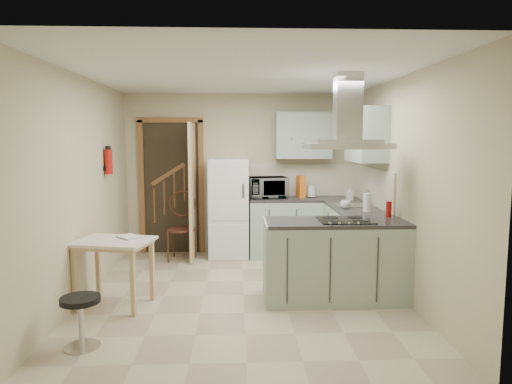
{
  "coord_description": "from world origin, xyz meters",
  "views": [
    {
      "loc": [
        -0.06,
        -5.1,
        1.8
      ],
      "look_at": [
        0.16,
        0.45,
        1.15
      ],
      "focal_mm": 32.0,
      "sensor_mm": 36.0,
      "label": 1
    }
  ],
  "objects_px": {
    "peninsula": "(335,260)",
    "extractor_hood": "(347,146)",
    "drop_leaf_table": "(115,273)",
    "bentwood_chair": "(182,229)",
    "microwave": "(267,187)",
    "fridge": "(229,208)",
    "stool": "(81,322)"
  },
  "relations": [
    {
      "from": "extractor_hood",
      "to": "bentwood_chair",
      "type": "xyz_separation_m",
      "value": [
        -2.02,
        1.75,
        -1.25
      ]
    },
    {
      "from": "drop_leaf_table",
      "to": "microwave",
      "type": "distance_m",
      "value": 2.85
    },
    {
      "from": "drop_leaf_table",
      "to": "peninsula",
      "type": "bearing_deg",
      "value": 15.85
    },
    {
      "from": "drop_leaf_table",
      "to": "bentwood_chair",
      "type": "relative_size",
      "value": 0.83
    },
    {
      "from": "extractor_hood",
      "to": "bentwood_chair",
      "type": "height_order",
      "value": "extractor_hood"
    },
    {
      "from": "fridge",
      "to": "extractor_hood",
      "type": "height_order",
      "value": "extractor_hood"
    },
    {
      "from": "bentwood_chair",
      "to": "microwave",
      "type": "distance_m",
      "value": 1.44
    },
    {
      "from": "fridge",
      "to": "stool",
      "type": "distance_m",
      "value": 3.35
    },
    {
      "from": "extractor_hood",
      "to": "stool",
      "type": "relative_size",
      "value": 1.98
    },
    {
      "from": "extractor_hood",
      "to": "stool",
      "type": "xyz_separation_m",
      "value": [
        -2.54,
        -1.09,
        -1.49
      ]
    },
    {
      "from": "peninsula",
      "to": "extractor_hood",
      "type": "height_order",
      "value": "extractor_hood"
    },
    {
      "from": "extractor_hood",
      "to": "bentwood_chair",
      "type": "relative_size",
      "value": 0.96
    },
    {
      "from": "drop_leaf_table",
      "to": "bentwood_chair",
      "type": "xyz_separation_m",
      "value": [
        0.5,
        1.85,
        0.1
      ]
    },
    {
      "from": "peninsula",
      "to": "extractor_hood",
      "type": "distance_m",
      "value": 1.27
    },
    {
      "from": "bentwood_chair",
      "to": "drop_leaf_table",
      "type": "bearing_deg",
      "value": -98.96
    },
    {
      "from": "peninsula",
      "to": "stool",
      "type": "bearing_deg",
      "value": -155.92
    },
    {
      "from": "bentwood_chair",
      "to": "extractor_hood",
      "type": "bearing_deg",
      "value": -34.8
    },
    {
      "from": "peninsula",
      "to": "bentwood_chair",
      "type": "xyz_separation_m",
      "value": [
        -1.92,
        1.75,
        0.02
      ]
    },
    {
      "from": "fridge",
      "to": "peninsula",
      "type": "bearing_deg",
      "value": -58.26
    },
    {
      "from": "extractor_hood",
      "to": "drop_leaf_table",
      "type": "xyz_separation_m",
      "value": [
        -2.52,
        -0.1,
        -1.36
      ]
    },
    {
      "from": "bentwood_chair",
      "to": "fridge",
      "type": "bearing_deg",
      "value": 24.41
    },
    {
      "from": "drop_leaf_table",
      "to": "stool",
      "type": "xyz_separation_m",
      "value": [
        -0.03,
        -0.99,
        -0.14
      ]
    },
    {
      "from": "fridge",
      "to": "bentwood_chair",
      "type": "distance_m",
      "value": 0.78
    },
    {
      "from": "stool",
      "to": "bentwood_chair",
      "type": "bearing_deg",
      "value": 79.56
    },
    {
      "from": "extractor_hood",
      "to": "drop_leaf_table",
      "type": "bearing_deg",
      "value": -177.79
    },
    {
      "from": "fridge",
      "to": "peninsula",
      "type": "relative_size",
      "value": 0.97
    },
    {
      "from": "microwave",
      "to": "drop_leaf_table",
      "type": "bearing_deg",
      "value": -140.21
    },
    {
      "from": "extractor_hood",
      "to": "stool",
      "type": "distance_m",
      "value": 3.14
    },
    {
      "from": "peninsula",
      "to": "microwave",
      "type": "distance_m",
      "value": 2.2
    },
    {
      "from": "microwave",
      "to": "bentwood_chair",
      "type": "bearing_deg",
      "value": -178.31
    },
    {
      "from": "drop_leaf_table",
      "to": "bentwood_chair",
      "type": "distance_m",
      "value": 1.92
    },
    {
      "from": "peninsula",
      "to": "bentwood_chair",
      "type": "bearing_deg",
      "value": 137.63
    }
  ]
}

